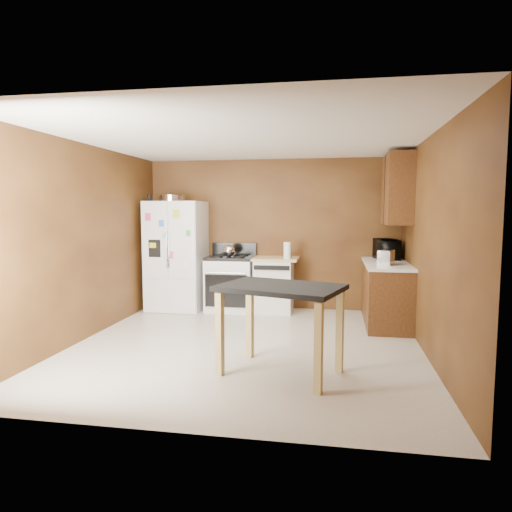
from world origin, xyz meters
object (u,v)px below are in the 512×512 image
(green_canister, at_px, (289,254))
(island, at_px, (281,299))
(microwave, at_px, (386,250))
(refrigerator, at_px, (177,256))
(kettle, at_px, (229,251))
(pen_cup, at_px, (149,198))
(gas_range, at_px, (231,283))
(paper_towel, at_px, (287,250))
(toaster, at_px, (386,257))
(dishwasher, at_px, (274,284))
(roasting_pan, at_px, (173,198))

(green_canister, xyz_separation_m, island, (0.21, -2.87, -0.18))
(microwave, bearing_deg, refrigerator, 76.76)
(green_canister, bearing_deg, kettle, -171.13)
(pen_cup, relative_size, gas_range, 0.10)
(paper_towel, height_order, toaster, paper_towel)
(kettle, height_order, microwave, microwave)
(microwave, height_order, dishwasher, microwave)
(refrigerator, xyz_separation_m, island, (2.08, -2.74, -0.14))
(microwave, relative_size, island, 0.37)
(kettle, height_order, paper_towel, paper_towel)
(refrigerator, relative_size, gas_range, 1.64)
(gas_range, distance_m, dishwasher, 0.72)
(kettle, height_order, toaster, toaster)
(gas_range, bearing_deg, green_canister, 4.17)
(paper_towel, xyz_separation_m, microwave, (1.53, 0.11, 0.02))
(roasting_pan, xyz_separation_m, microwave, (3.45, 0.03, -0.81))
(green_canister, height_order, microwave, microwave)
(dishwasher, xyz_separation_m, island, (0.45, -2.83, 0.31))
(refrigerator, distance_m, island, 3.44)
(kettle, bearing_deg, green_canister, 8.87)
(roasting_pan, relative_size, microwave, 0.81)
(kettle, xyz_separation_m, green_canister, (0.96, 0.15, -0.05))
(toaster, xyz_separation_m, microwave, (0.08, 0.77, 0.04))
(refrigerator, xyz_separation_m, dishwasher, (1.63, 0.09, -0.45))
(kettle, relative_size, dishwasher, 0.22)
(paper_towel, bearing_deg, gas_range, 172.43)
(roasting_pan, distance_m, microwave, 3.54)
(pen_cup, bearing_deg, island, -46.67)
(pen_cup, distance_m, paper_towel, 2.42)
(roasting_pan, bearing_deg, microwave, 0.53)
(microwave, distance_m, dishwasher, 1.85)
(kettle, xyz_separation_m, island, (1.17, -2.72, -0.23))
(roasting_pan, bearing_deg, toaster, -12.34)
(pen_cup, bearing_deg, refrigerator, 14.13)
(pen_cup, bearing_deg, dishwasher, 5.29)
(pen_cup, height_order, toaster, pen_cup)
(green_canister, relative_size, island, 0.08)
(toaster, bearing_deg, roasting_pan, -172.43)
(roasting_pan, height_order, dishwasher, roasting_pan)
(paper_towel, distance_m, dishwasher, 0.63)
(microwave, relative_size, refrigerator, 0.28)
(gas_range, bearing_deg, refrigerator, -176.19)
(island, bearing_deg, toaster, 58.74)
(microwave, xyz_separation_m, dishwasher, (-1.76, 0.04, -0.59))
(kettle, relative_size, island, 0.15)
(pen_cup, xyz_separation_m, refrigerator, (0.41, 0.10, -0.95))
(gas_range, bearing_deg, paper_towel, -7.57)
(green_canister, bearing_deg, island, -85.86)
(roasting_pan, relative_size, kettle, 2.09)
(roasting_pan, height_order, green_canister, roasting_pan)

